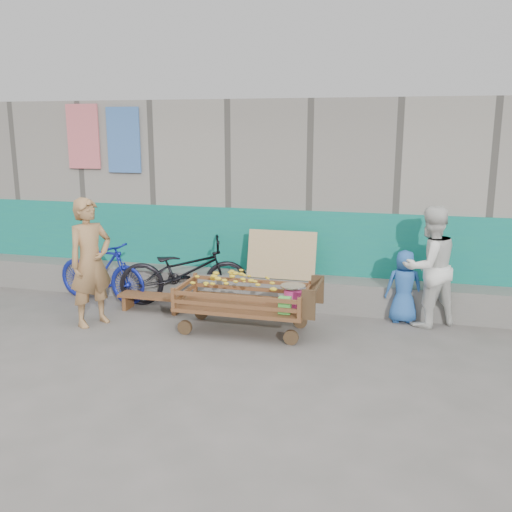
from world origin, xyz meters
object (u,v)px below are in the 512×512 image
(woman, at_px, (429,267))
(child, at_px, (404,286))
(bench, at_px, (152,299))
(bicycle_blue, at_px, (101,271))
(vendor_man, at_px, (91,262))
(banana_cart, at_px, (241,292))
(bicycle_dark, at_px, (184,271))

(woman, bearing_deg, child, -43.39)
(bench, height_order, bicycle_blue, bicycle_blue)
(bench, height_order, vendor_man, vendor_man)
(banana_cart, height_order, bicycle_dark, bicycle_dark)
(bicycle_dark, distance_m, bicycle_blue, 1.28)
(bench, height_order, bicycle_dark, bicycle_dark)
(vendor_man, xyz_separation_m, woman, (4.33, 1.12, -0.05))
(bicycle_dark, bearing_deg, banana_cart, -149.29)
(vendor_man, distance_m, bicycle_dark, 1.48)
(bench, height_order, child, child)
(banana_cart, distance_m, woman, 2.51)
(bench, bearing_deg, bicycle_dark, 53.52)
(bicycle_dark, bearing_deg, vendor_man, 123.29)
(bench, distance_m, vendor_man, 1.12)
(bench, bearing_deg, bicycle_blue, 165.39)
(bicycle_blue, bearing_deg, vendor_man, -146.42)
(woman, relative_size, bicycle_dark, 0.85)
(child, bearing_deg, bicycle_blue, -7.56)
(bench, bearing_deg, banana_cart, -17.72)
(vendor_man, height_order, bicycle_blue, vendor_man)
(banana_cart, xyz_separation_m, vendor_man, (-1.99, -0.25, 0.33))
(bench, distance_m, woman, 3.89)
(bicycle_dark, height_order, bicycle_blue, bicycle_dark)
(bench, relative_size, woman, 0.60)
(bicycle_blue, bearing_deg, bench, -94.75)
(woman, bearing_deg, bicycle_blue, -33.79)
(bench, xyz_separation_m, bicycle_dark, (0.33, 0.44, 0.32))
(bench, xyz_separation_m, vendor_man, (-0.52, -0.72, 0.68))
(bicycle_blue, bearing_deg, banana_cart, -96.67)
(banana_cart, bearing_deg, bicycle_dark, 141.55)
(banana_cart, relative_size, bicycle_blue, 1.16)
(banana_cart, bearing_deg, vendor_man, -172.84)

